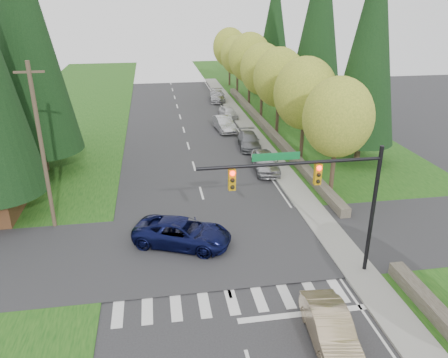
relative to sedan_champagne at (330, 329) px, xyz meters
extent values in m
plane|color=#28282B|center=(-3.45, 0.05, -0.72)|extent=(120.00, 120.00, 0.00)
cube|color=#144412|center=(9.55, 20.05, -0.69)|extent=(14.00, 110.00, 0.06)
cube|color=#144412|center=(-16.45, 20.05, -0.69)|extent=(14.00, 110.00, 0.06)
cube|color=#28282B|center=(-3.45, 8.05, -0.72)|extent=(120.00, 8.00, 0.10)
cube|color=gray|center=(3.45, 22.05, -0.66)|extent=(1.80, 80.00, 0.13)
cube|color=gray|center=(2.60, 22.05, -0.66)|extent=(0.20, 80.00, 0.13)
cube|color=#4C4438|center=(5.15, 30.05, -0.37)|extent=(0.70, 40.00, 0.70)
cylinder|color=black|center=(3.75, 4.55, 2.68)|extent=(0.20, 0.20, 6.80)
cylinder|color=black|center=(-0.55, 4.55, 5.48)|extent=(8.60, 0.16, 0.16)
cube|color=#0C662D|center=(-1.25, 4.60, 5.83)|extent=(2.20, 0.04, 0.35)
cube|color=#BF8C0C|center=(0.75, 4.55, 4.88)|extent=(0.32, 0.24, 1.00)
sphere|color=#FF0C05|center=(0.75, 4.41, 5.23)|extent=(0.22, 0.22, 0.22)
cube|color=#BF8C0C|center=(-3.25, 4.55, 4.88)|extent=(0.32, 0.24, 1.00)
sphere|color=#FF0C05|center=(-3.25, 4.41, 5.23)|extent=(0.22, 0.22, 0.22)
cylinder|color=#473828|center=(-12.95, 12.05, 4.28)|extent=(0.24, 0.24, 10.00)
cube|color=#473828|center=(-12.95, 12.05, 8.68)|extent=(1.60, 0.10, 0.12)
cylinder|color=#38281C|center=(5.75, 14.05, 1.66)|extent=(0.32, 0.32, 4.76)
ellipsoid|color=olive|center=(5.75, 14.05, 4.89)|extent=(4.80, 4.80, 5.52)
cylinder|color=#38281C|center=(5.85, 21.05, 1.74)|extent=(0.32, 0.32, 4.93)
ellipsoid|color=olive|center=(5.85, 21.05, 5.08)|extent=(5.20, 5.20, 5.98)
cylinder|color=#38281C|center=(5.65, 28.05, 1.80)|extent=(0.32, 0.32, 5.04)
ellipsoid|color=olive|center=(5.65, 28.05, 5.22)|extent=(5.00, 5.00, 5.75)
cylinder|color=#38281C|center=(5.75, 35.05, 1.68)|extent=(0.32, 0.32, 4.82)
ellipsoid|color=olive|center=(5.75, 35.05, 4.95)|extent=(5.00, 5.00, 5.75)
cylinder|color=#38281C|center=(5.85, 42.05, 1.85)|extent=(0.32, 0.32, 5.15)
ellipsoid|color=olive|center=(5.85, 42.05, 5.35)|extent=(5.40, 5.40, 6.21)
cylinder|color=#38281C|center=(5.65, 49.05, 1.63)|extent=(0.32, 0.32, 4.70)
ellipsoid|color=olive|center=(5.65, 49.05, 4.82)|extent=(4.80, 4.80, 5.52)
cylinder|color=#38281C|center=(5.75, 56.05, 1.77)|extent=(0.32, 0.32, 4.98)
ellipsoid|color=olive|center=(5.75, 56.05, 5.15)|extent=(5.20, 5.20, 5.98)
cylinder|color=#38281C|center=(-16.45, 14.05, 0.28)|extent=(0.50, 0.50, 2.00)
cylinder|color=#38281C|center=(-15.45, 22.05, 0.28)|extent=(0.50, 0.50, 2.00)
cone|color=black|center=(-15.45, 22.05, 10.58)|extent=(6.46, 6.46, 19.00)
cylinder|color=#38281C|center=(-17.45, 28.05, 0.28)|extent=(0.50, 0.50, 2.00)
cone|color=black|center=(-17.45, 28.05, 9.58)|extent=(5.78, 5.78, 17.00)
cylinder|color=#38281C|center=(10.55, 20.05, 0.28)|extent=(0.50, 0.50, 2.00)
cone|color=black|center=(10.55, 20.05, 9.08)|extent=(5.44, 5.44, 16.00)
cylinder|color=#38281C|center=(11.55, 34.05, 0.28)|extent=(0.50, 0.50, 2.00)
cone|color=black|center=(11.55, 34.05, 10.08)|extent=(6.12, 6.12, 18.00)
cylinder|color=#38281C|center=(10.55, 48.05, 0.28)|extent=(0.50, 0.50, 2.00)
cone|color=black|center=(10.55, 48.05, 8.58)|extent=(5.10, 5.10, 15.00)
imported|color=tan|center=(0.00, 0.00, 0.00)|extent=(1.88, 4.50, 1.45)
imported|color=#0B0F38|center=(-5.32, 8.65, 0.04)|extent=(6.08, 4.51, 1.54)
imported|color=#A6A6AB|center=(2.15, 19.02, 0.07)|extent=(2.11, 4.72, 1.58)
imported|color=slate|center=(2.15, 25.13, -0.05)|extent=(2.32, 4.78, 1.34)
imported|color=#A4A4A9|center=(0.75, 31.00, 0.03)|extent=(2.04, 4.72, 1.51)
imported|color=silver|center=(2.15, 36.26, -0.07)|extent=(2.00, 3.98, 1.30)
imported|color=#A0A0A5|center=(2.15, 45.07, -0.02)|extent=(2.40, 5.01, 1.41)
camera|label=1|loc=(-6.50, -13.04, 12.38)|focal=35.00mm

